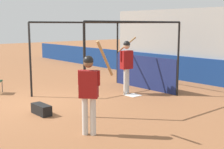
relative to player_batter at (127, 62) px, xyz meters
name	(u,v)px	position (x,y,z in m)	size (l,w,h in m)	color
ground_plane	(30,103)	(-0.98, -3.20, -1.15)	(60.00, 60.00, 0.00)	#935B38
outfield_wall	(171,67)	(-0.98, 3.69, -0.62)	(24.00, 0.12, 1.06)	navy
bleacher_section	(198,42)	(-0.98, 5.75, 0.42)	(7.05, 4.00, 3.14)	#9E9E99
batting_cage	(130,60)	(-0.22, 0.39, 0.02)	(3.19, 3.98, 2.54)	black
home_plate	(133,95)	(0.36, -0.01, -1.14)	(0.44, 0.44, 0.02)	white
player_batter	(127,62)	(0.00, 0.00, 0.00)	(0.52, 0.89, 2.00)	silver
player_waiting	(89,87)	(2.50, -3.47, -0.07)	(0.63, 0.74, 2.12)	silver
equipment_bag	(41,109)	(0.36, -3.53, -1.01)	(0.70, 0.28, 0.28)	black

